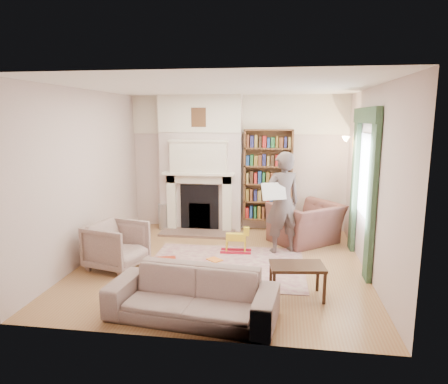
% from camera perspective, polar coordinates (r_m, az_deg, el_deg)
% --- Properties ---
extents(floor, '(4.50, 4.50, 0.00)m').
position_cam_1_polar(floor, '(6.58, -0.32, -10.29)').
color(floor, '#94613B').
rests_on(floor, ground).
extents(ceiling, '(4.50, 4.50, 0.00)m').
position_cam_1_polar(ceiling, '(6.17, -0.34, 14.81)').
color(ceiling, white).
rests_on(ceiling, wall_back).
extents(wall_back, '(4.50, 0.00, 4.50)m').
position_cam_1_polar(wall_back, '(8.43, 1.95, 4.15)').
color(wall_back, beige).
rests_on(wall_back, floor).
extents(wall_front, '(4.50, 0.00, 4.50)m').
position_cam_1_polar(wall_front, '(4.05, -5.08, -2.96)').
color(wall_front, beige).
rests_on(wall_front, floor).
extents(wall_left, '(0.00, 4.50, 4.50)m').
position_cam_1_polar(wall_left, '(6.92, -19.09, 2.15)').
color(wall_left, beige).
rests_on(wall_left, floor).
extents(wall_right, '(0.00, 4.50, 4.50)m').
position_cam_1_polar(wall_right, '(6.30, 20.37, 1.28)').
color(wall_right, beige).
rests_on(wall_right, floor).
extents(fireplace, '(1.70, 0.58, 2.80)m').
position_cam_1_polar(fireplace, '(8.35, -3.33, 3.98)').
color(fireplace, beige).
rests_on(fireplace, floor).
extents(bookcase, '(1.00, 0.24, 1.85)m').
position_cam_1_polar(bookcase, '(8.29, 6.32, 2.41)').
color(bookcase, brown).
rests_on(bookcase, floor).
extents(window, '(0.02, 0.90, 1.30)m').
position_cam_1_polar(window, '(6.67, 19.56, 2.26)').
color(window, silver).
rests_on(window, wall_right).
extents(curtain_left, '(0.07, 0.32, 2.40)m').
position_cam_1_polar(curtain_left, '(6.03, 20.36, -1.04)').
color(curtain_left, '#2F4931').
rests_on(curtain_left, floor).
extents(curtain_right, '(0.07, 0.32, 2.40)m').
position_cam_1_polar(curtain_right, '(7.38, 18.14, 1.13)').
color(curtain_right, '#2F4931').
rests_on(curtain_right, floor).
extents(pelmet, '(0.09, 1.70, 0.24)m').
position_cam_1_polar(pelmet, '(6.61, 19.68, 10.28)').
color(pelmet, '#2F4931').
rests_on(pelmet, wall_right).
extents(wall_sconce, '(0.20, 0.24, 0.24)m').
position_cam_1_polar(wall_sconce, '(7.68, 16.68, 6.82)').
color(wall_sconce, gold).
rests_on(wall_sconce, wall_right).
extents(rug, '(2.54, 1.97, 0.01)m').
position_cam_1_polar(rug, '(6.52, 0.18, -10.44)').
color(rug, beige).
rests_on(rug, floor).
extents(armchair_reading, '(1.55, 1.53, 0.76)m').
position_cam_1_polar(armchair_reading, '(7.71, 11.61, -4.41)').
color(armchair_reading, '#4B2828').
rests_on(armchair_reading, floor).
extents(armchair_left, '(0.97, 0.95, 0.73)m').
position_cam_1_polar(armchair_left, '(6.56, -15.08, -7.37)').
color(armchair_left, '#B7A897').
rests_on(armchair_left, floor).
extents(sofa, '(2.06, 1.00, 0.58)m').
position_cam_1_polar(sofa, '(4.87, -4.59, -14.44)').
color(sofa, gray).
rests_on(sofa, floor).
extents(man_reading, '(0.77, 0.66, 1.78)m').
position_cam_1_polar(man_reading, '(6.99, 8.36, -1.54)').
color(man_reading, '#4F413F').
rests_on(man_reading, floor).
extents(newspaper, '(0.44, 0.29, 0.29)m').
position_cam_1_polar(newspaper, '(6.75, 7.14, 0.10)').
color(newspaper, silver).
rests_on(newspaper, man_reading).
extents(coffee_table, '(0.75, 0.54, 0.45)m').
position_cam_1_polar(coffee_table, '(5.47, 10.34, -12.39)').
color(coffee_table, black).
rests_on(coffee_table, floor).
extents(paraffin_heater, '(0.28, 0.28, 0.55)m').
position_cam_1_polar(paraffin_heater, '(8.60, -8.55, -3.46)').
color(paraffin_heater, '#A3A5AA').
rests_on(paraffin_heater, floor).
extents(rocking_horse, '(0.55, 0.24, 0.47)m').
position_cam_1_polar(rocking_horse, '(7.03, 1.71, -6.87)').
color(rocking_horse, gold).
rests_on(rocking_horse, rug).
extents(board_game, '(0.40, 0.40, 0.03)m').
position_cam_1_polar(board_game, '(6.28, -7.99, -11.20)').
color(board_game, gold).
rests_on(board_game, rug).
extents(game_box_lid, '(0.38, 0.31, 0.06)m').
position_cam_1_polar(game_box_lid, '(6.73, -8.35, -9.58)').
color(game_box_lid, '#9F2912').
rests_on(game_box_lid, rug).
extents(comic_annuals, '(0.76, 1.00, 0.02)m').
position_cam_1_polar(comic_annuals, '(6.36, 0.34, -10.88)').
color(comic_annuals, red).
rests_on(comic_annuals, rug).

